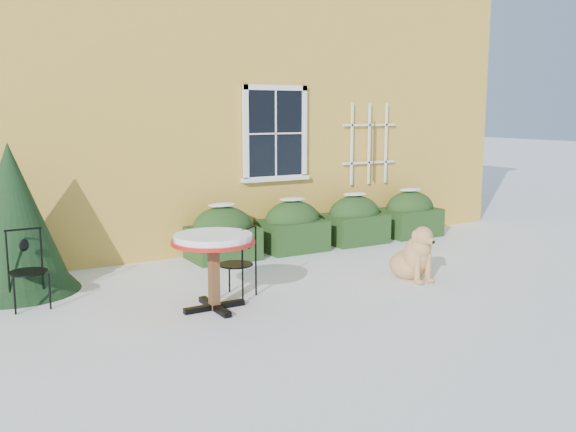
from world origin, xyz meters
TOP-DOWN VIEW (x-y plane):
  - ground at (0.00, 0.00)m, footprint 80.00×80.00m
  - house at (0.00, 7.00)m, footprint 12.40×8.40m
  - hedge_row at (1.65, 2.55)m, footprint 4.95×0.80m
  - evergreen_shrub at (-3.43, 2.23)m, footprint 1.63×1.63m
  - bistro_table at (-1.50, 0.20)m, footprint 1.00×1.00m
  - patio_chair_near at (-1.04, 0.48)m, footprint 0.57×0.57m
  - patio_chair_far at (-3.40, 1.44)m, footprint 0.45×0.45m
  - dog at (1.49, 0.03)m, footprint 0.56×0.90m

SIDE VIEW (x-z plane):
  - ground at x=0.00m, z-range 0.00..0.00m
  - dog at x=1.49m, z-range -0.08..0.73m
  - hedge_row at x=1.65m, z-range -0.05..0.86m
  - patio_chair_near at x=-1.04m, z-range 0.00..0.93m
  - patio_chair_far at x=-3.40m, z-range 0.00..0.95m
  - bistro_table at x=-1.50m, z-range 0.31..1.23m
  - evergreen_shrub at x=-3.43m, z-range -0.19..1.78m
  - house at x=0.00m, z-range 0.02..6.42m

